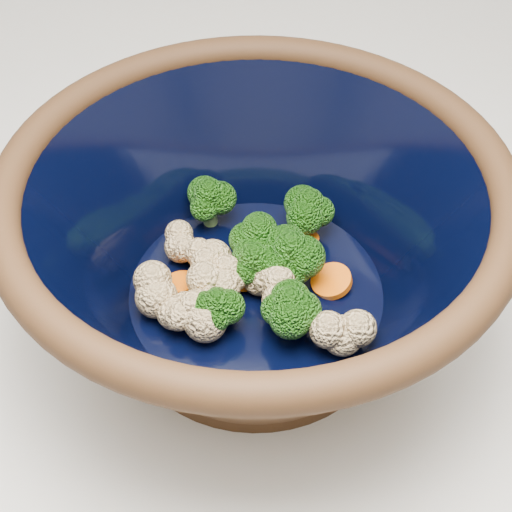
# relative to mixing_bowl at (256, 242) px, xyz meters

# --- Properties ---
(mixing_bowl) EXTENTS (0.42, 0.42, 0.16)m
(mixing_bowl) POSITION_rel_mixing_bowl_xyz_m (0.00, 0.00, 0.00)
(mixing_bowl) COLOR black
(mixing_bowl) RESTS_ON counter
(vegetable_pile) EXTENTS (0.17, 0.17, 0.06)m
(vegetable_pile) POSITION_rel_mixing_bowl_xyz_m (-0.00, 0.00, -0.03)
(vegetable_pile) COLOR #608442
(vegetable_pile) RESTS_ON mixing_bowl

